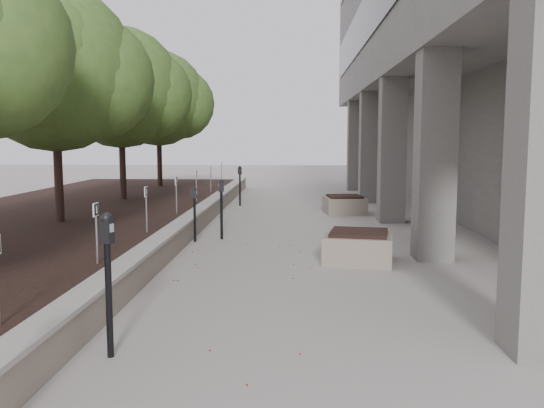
% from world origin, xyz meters
% --- Properties ---
extents(ground, '(90.00, 90.00, 0.00)m').
position_xyz_m(ground, '(0.00, 0.00, 0.00)').
color(ground, '#9D9790').
rests_on(ground, ground).
extents(retaining_wall, '(0.39, 26.00, 0.50)m').
position_xyz_m(retaining_wall, '(-1.82, 9.00, 0.25)').
color(retaining_wall, gray).
rests_on(retaining_wall, ground).
extents(planting_bed, '(7.00, 26.00, 0.40)m').
position_xyz_m(planting_bed, '(-5.50, 9.00, 0.20)').
color(planting_bed, black).
rests_on(planting_bed, ground).
extents(crabapple_tree_3, '(4.60, 4.00, 5.44)m').
position_xyz_m(crabapple_tree_3, '(-4.80, 8.00, 3.12)').
color(crabapple_tree_3, '#3A5E24').
rests_on(crabapple_tree_3, planting_bed).
extents(crabapple_tree_4, '(4.60, 4.00, 5.44)m').
position_xyz_m(crabapple_tree_4, '(-4.80, 13.00, 3.12)').
color(crabapple_tree_4, '#3A5E24').
rests_on(crabapple_tree_4, planting_bed).
extents(crabapple_tree_5, '(4.60, 4.00, 5.44)m').
position_xyz_m(crabapple_tree_5, '(-4.80, 18.00, 3.12)').
color(crabapple_tree_5, '#3A5E24').
rests_on(crabapple_tree_5, planting_bed).
extents(parking_sign_3, '(0.04, 0.22, 0.96)m').
position_xyz_m(parking_sign_3, '(-2.35, 3.50, 0.88)').
color(parking_sign_3, black).
rests_on(parking_sign_3, planting_bed).
extents(parking_sign_4, '(0.04, 0.22, 0.96)m').
position_xyz_m(parking_sign_4, '(-2.35, 6.50, 0.88)').
color(parking_sign_4, black).
rests_on(parking_sign_4, planting_bed).
extents(parking_sign_5, '(0.04, 0.22, 0.96)m').
position_xyz_m(parking_sign_5, '(-2.35, 9.50, 0.88)').
color(parking_sign_5, black).
rests_on(parking_sign_5, planting_bed).
extents(parking_sign_6, '(0.04, 0.22, 0.96)m').
position_xyz_m(parking_sign_6, '(-2.35, 12.50, 0.88)').
color(parking_sign_6, black).
rests_on(parking_sign_6, planting_bed).
extents(parking_sign_7, '(0.04, 0.22, 0.96)m').
position_xyz_m(parking_sign_7, '(-2.35, 15.50, 0.88)').
color(parking_sign_7, black).
rests_on(parking_sign_7, planting_bed).
extents(parking_sign_8, '(0.04, 0.22, 0.96)m').
position_xyz_m(parking_sign_8, '(-2.35, 18.50, 0.88)').
color(parking_sign_8, black).
rests_on(parking_sign_8, planting_bed).
extents(parking_meter_2, '(0.19, 0.16, 1.58)m').
position_xyz_m(parking_meter_2, '(-1.25, 0.71, 0.79)').
color(parking_meter_2, black).
rests_on(parking_meter_2, ground).
extents(parking_meter_3, '(0.16, 0.13, 1.41)m').
position_xyz_m(parking_meter_3, '(-0.99, 8.01, 0.70)').
color(parking_meter_3, black).
rests_on(parking_meter_3, ground).
extents(parking_meter_4, '(0.13, 0.09, 1.26)m').
position_xyz_m(parking_meter_4, '(-1.55, 7.64, 0.63)').
color(parking_meter_4, black).
rests_on(parking_meter_4, ground).
extents(parking_meter_5, '(0.16, 0.13, 1.39)m').
position_xyz_m(parking_meter_5, '(-1.20, 14.63, 0.70)').
color(parking_meter_5, black).
rests_on(parking_meter_5, ground).
extents(planter_front, '(1.46, 1.46, 0.59)m').
position_xyz_m(planter_front, '(1.94, 5.68, 0.30)').
color(planter_front, gray).
rests_on(planter_front, ground).
extents(planter_back, '(1.35, 1.35, 0.57)m').
position_xyz_m(planter_back, '(2.26, 12.79, 0.28)').
color(planter_back, gray).
rests_on(planter_back, ground).
extents(berry_scatter, '(3.30, 14.10, 0.02)m').
position_xyz_m(berry_scatter, '(-0.10, 5.00, 0.01)').
color(berry_scatter, '#99120B').
rests_on(berry_scatter, ground).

